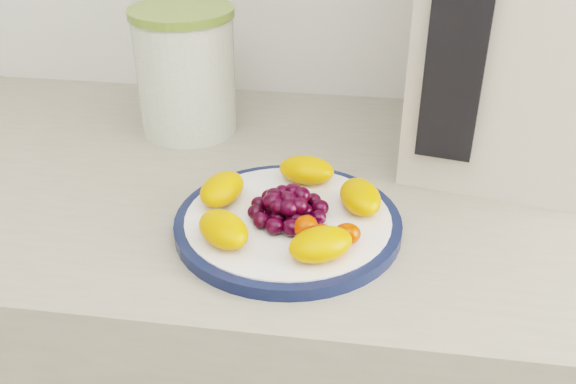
# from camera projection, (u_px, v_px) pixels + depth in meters

# --- Properties ---
(plate_rim) EXTENTS (0.26, 0.26, 0.01)m
(plate_rim) POSITION_uv_depth(u_px,v_px,m) (288.00, 224.00, 0.74)
(plate_rim) COLOR #0F193B
(plate_rim) RESTS_ON counter
(plate_face) EXTENTS (0.24, 0.24, 0.02)m
(plate_face) POSITION_uv_depth(u_px,v_px,m) (288.00, 223.00, 0.74)
(plate_face) COLOR white
(plate_face) RESTS_ON counter
(canister) EXTENTS (0.18, 0.18, 0.17)m
(canister) POSITION_uv_depth(u_px,v_px,m) (186.00, 75.00, 0.94)
(canister) COLOR #4B5F1B
(canister) RESTS_ON counter
(canister_lid) EXTENTS (0.19, 0.19, 0.01)m
(canister_lid) POSITION_uv_depth(u_px,v_px,m) (181.00, 12.00, 0.89)
(canister_lid) COLOR olive
(canister_lid) RESTS_ON canister
(appliance_body) EXTENTS (0.28, 0.35, 0.39)m
(appliance_body) POSITION_uv_depth(u_px,v_px,m) (516.00, 14.00, 0.83)
(appliance_body) COLOR beige
(appliance_body) RESTS_ON counter
(appliance_panel) EXTENTS (0.07, 0.03, 0.29)m
(appliance_panel) POSITION_uv_depth(u_px,v_px,m) (458.00, 40.00, 0.72)
(appliance_panel) COLOR black
(appliance_panel) RESTS_ON appliance_body
(fruit_plate) EXTENTS (0.23, 0.22, 0.03)m
(fruit_plate) POSITION_uv_depth(u_px,v_px,m) (290.00, 207.00, 0.73)
(fruit_plate) COLOR orange
(fruit_plate) RESTS_ON plate_face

